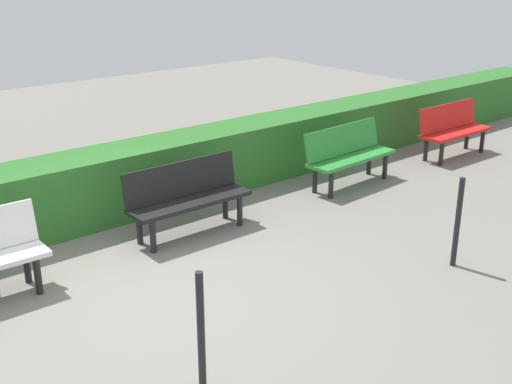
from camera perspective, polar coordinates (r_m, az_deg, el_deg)
name	(u,v)px	position (r m, az deg, el deg)	size (l,w,h in m)	color
ground_plane	(156,292)	(6.52, -8.90, -8.81)	(22.59, 22.59, 0.00)	gray
bench_red	(453,128)	(11.12, 17.09, 5.48)	(1.44, 0.48, 0.86)	red
bench_green	(348,153)	(9.34, 8.19, 3.48)	(1.54, 0.54, 0.86)	#2D8C38
bench_black	(187,195)	(7.64, -6.16, -0.26)	(1.53, 0.46, 0.86)	black
hedge_row	(146,176)	(8.55, -9.74, 1.45)	(18.59, 0.76, 0.86)	#2D6B28
railing_post_mid	(458,223)	(7.09, 17.48, -2.61)	(0.06, 0.06, 1.00)	black
railing_post_far	(201,332)	(4.92, -4.91, -12.29)	(0.06, 0.06, 1.00)	black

